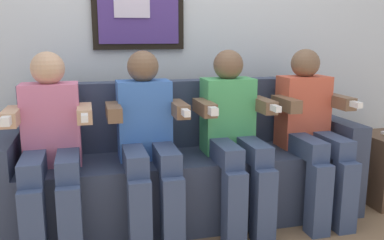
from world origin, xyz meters
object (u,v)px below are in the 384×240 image
Objects in this scene: couch at (185,172)px; person_leftmost at (51,144)px; person_rightmost at (311,127)px; person_right_center at (234,132)px; person_left_center at (147,138)px.

couch is 0.88m from person_leftmost.
person_rightmost is (0.81, -0.17, 0.29)m from couch.
person_right_center is (0.27, -0.17, 0.29)m from couch.
person_rightmost is (1.08, 0.00, 0.00)m from person_left_center.
person_rightmost reaches higher than couch.
couch is 2.08× the size of person_right_center.
person_left_center is at bearing -148.07° from couch.
person_rightmost is (0.54, 0.00, -0.00)m from person_right_center.
person_right_center is 0.54m from person_rightmost.
person_leftmost reaches higher than couch.
person_leftmost is 0.54m from person_left_center.
person_leftmost and person_rightmost have the same top height.
person_leftmost is at bearing -179.95° from person_left_center.
person_rightmost is at bearing -11.71° from couch.
person_left_center is at bearing 180.00° from person_rightmost.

